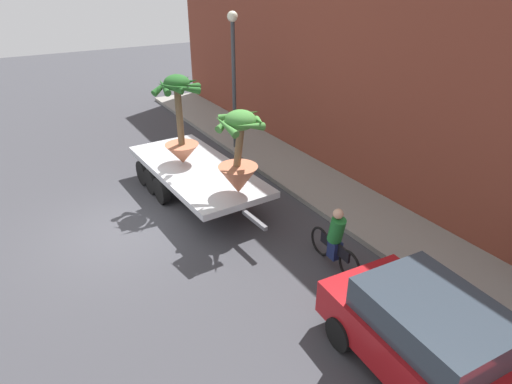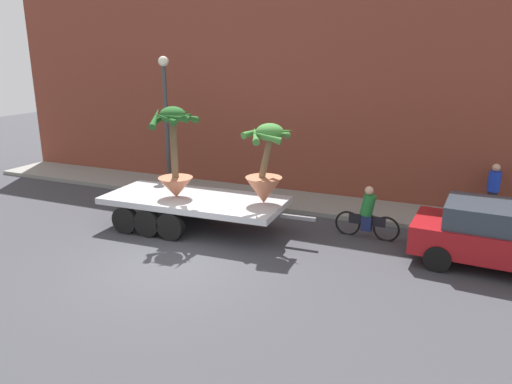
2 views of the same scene
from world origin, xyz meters
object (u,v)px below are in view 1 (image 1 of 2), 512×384
Objects in this scene: flatbed_trailer at (193,171)px; potted_palm_rear at (180,124)px; potted_palm_middle at (239,159)px; cyclist at (335,241)px; street_lamp at (234,64)px; parked_car at (436,344)px.

potted_palm_rear reaches higher than flatbed_trailer.
flatbed_trailer is 2.70m from potted_palm_middle.
flatbed_trailer is at bearing 40.16° from potted_palm_rear.
potted_palm_rear reaches higher than cyclist.
street_lamp reaches higher than flatbed_trailer.
cyclist is 0.38× the size of street_lamp.
potted_palm_rear is 8.78m from parked_car.
parked_car is at bearing -11.29° from street_lamp.
cyclist is at bearing 14.65° from flatbed_trailer.
parked_car is 0.88× the size of street_lamp.
potted_palm_rear is 0.55× the size of street_lamp.
potted_palm_middle is at bearing 10.80° from potted_palm_rear.
potted_palm_middle is 6.12m from parked_car.
flatbed_trailer is at bearing -175.74° from parked_car.
flatbed_trailer is at bearing -48.32° from street_lamp.
cyclist is at bearing 168.03° from parked_car.
potted_palm_middle is at bearing 7.28° from flatbed_trailer.
cyclist is at bearing -10.99° from street_lamp.
street_lamp is (-10.90, 2.17, 2.40)m from parked_car.
parked_car reaches higher than cyclist.
street_lamp reaches higher than potted_palm_rear.
potted_palm_middle reaches higher than parked_car.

